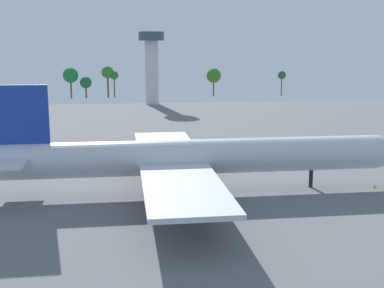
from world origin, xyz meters
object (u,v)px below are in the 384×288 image
at_px(safety_cone_nose, 375,186).
at_px(control_tower, 152,61).
at_px(baggage_tug, 24,166).
at_px(catering_truck, 243,151).
at_px(fuel_truck, 88,151).
at_px(cargo_airplane, 189,157).

bearing_deg(safety_cone_nose, control_tower, 102.39).
relative_size(baggage_tug, catering_truck, 1.13).
bearing_deg(catering_truck, control_tower, 97.32).
distance_m(catering_truck, safety_cone_nose, 33.90).
height_order(fuel_truck, safety_cone_nose, fuel_truck).
distance_m(fuel_truck, control_tower, 110.39).
height_order(fuel_truck, catering_truck, catering_truck).
bearing_deg(control_tower, safety_cone_nose, -77.61).
xyz_separation_m(baggage_tug, catering_truck, (47.16, 8.19, -0.00)).
bearing_deg(catering_truck, baggage_tug, -170.15).
bearing_deg(cargo_airplane, baggage_tug, 147.92).
height_order(baggage_tug, control_tower, control_tower).
distance_m(baggage_tug, control_tower, 126.06).
xyz_separation_m(baggage_tug, safety_cone_nose, (63.88, -21.30, -0.74)).
relative_size(baggage_tug, control_tower, 0.15).
bearing_deg(control_tower, cargo_airplane, -90.73).
distance_m(catering_truck, control_tower, 114.55).
distance_m(baggage_tug, fuel_truck, 17.92).
relative_size(cargo_airplane, control_tower, 2.29).
xyz_separation_m(cargo_airplane, safety_cone_nose, (32.90, -1.89, -5.69)).
bearing_deg(control_tower, baggage_tug, -105.21).
distance_m(safety_cone_nose, control_tower, 146.28).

